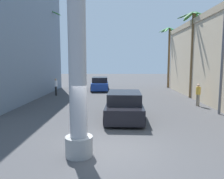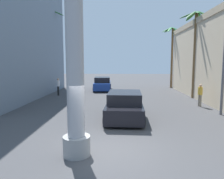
{
  "view_description": "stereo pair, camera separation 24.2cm",
  "coord_description": "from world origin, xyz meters",
  "views": [
    {
      "loc": [
        0.21,
        -7.78,
        3.26
      ],
      "look_at": [
        0.0,
        3.87,
        1.82
      ],
      "focal_mm": 35.0,
      "sensor_mm": 36.0,
      "label": 1
    },
    {
      "loc": [
        0.45,
        -7.78,
        3.26
      ],
      "look_at": [
        0.0,
        3.87,
        1.82
      ],
      "focal_mm": 35.0,
      "sensor_mm": 36.0,
      "label": 2
    }
  ],
  "objects": [
    {
      "name": "pedestrian_far_left",
      "position": [
        -5.77,
        13.67,
        1.0
      ],
      "size": [
        0.45,
        0.45,
        1.71
      ],
      "color": "black",
      "rests_on": "ground"
    },
    {
      "name": "ground_plane",
      "position": [
        0.0,
        10.0,
        0.0
      ],
      "size": [
        92.36,
        92.36,
        0.0
      ],
      "primitive_type": "plane",
      "color": "#424244"
    },
    {
      "name": "palm_tree_far_right",
      "position": [
        7.06,
        20.99,
        5.08
      ],
      "size": [
        2.62,
        2.38,
        7.78
      ],
      "color": "brown",
      "rests_on": "ground"
    },
    {
      "name": "car_far",
      "position": [
        -1.68,
        17.88,
        0.74
      ],
      "size": [
        2.19,
        4.54,
        1.56
      ],
      "color": "black",
      "rests_on": "ground"
    },
    {
      "name": "palm_tree_far_left",
      "position": [
        -7.21,
        17.48,
        5.54
      ],
      "size": [
        2.45,
        2.57,
        9.13
      ],
      "color": "brown",
      "rests_on": "ground"
    },
    {
      "name": "palm_tree_mid_right",
      "position": [
        7.19,
        12.52,
        5.21
      ],
      "size": [
        2.89,
        2.89,
        7.84
      ],
      "color": "brown",
      "rests_on": "ground"
    },
    {
      "name": "pedestrian_mid_right",
      "position": [
        6.38,
        8.51,
        0.98
      ],
      "size": [
        0.41,
        0.41,
        1.67
      ],
      "color": "gray",
      "rests_on": "ground"
    },
    {
      "name": "car_lead",
      "position": [
        0.7,
        4.84,
        0.74
      ],
      "size": [
        2.29,
        4.84,
        1.56
      ],
      "color": "black",
      "rests_on": "ground"
    },
    {
      "name": "street_lamp",
      "position": [
        6.36,
        5.94,
        4.62
      ],
      "size": [
        2.85,
        0.28,
        7.62
      ],
      "color": "#59595E",
      "rests_on": "ground"
    }
  ]
}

